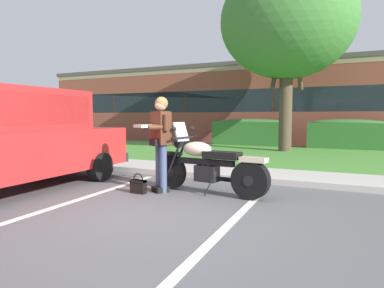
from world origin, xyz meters
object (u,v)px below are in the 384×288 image
brick_building (290,104)px  rider_person (160,136)px  motorcycle (212,166)px  hedge_left (250,132)px  parked_suv_adjacent (6,139)px  hedge_center_left (347,134)px  shade_tree (287,22)px  handbag (138,185)px

brick_building → rider_person: bearing=-87.8°
motorcycle → hedge_left: bearing=103.0°
parked_suv_adjacent → hedge_center_left: bearing=65.4°
rider_person → shade_tree: shade_tree is taller
rider_person → hedge_center_left: 10.47m
parked_suv_adjacent → shade_tree: size_ratio=0.72×
shade_tree → hedge_left: shade_tree is taller
rider_person → parked_suv_adjacent: bearing=-155.3°
shade_tree → hedge_center_left: (2.03, 2.14, -4.13)m
handbag → hedge_center_left: hedge_center_left is taller
handbag → hedge_center_left: (2.94, 10.39, 0.51)m
parked_suv_adjacent → brick_building: 16.49m
rider_person → handbag: rider_person is taller
motorcycle → shade_tree: size_ratio=0.33×
handbag → motorcycle: bearing=22.9°
motorcycle → hedge_left: (-2.28, 9.88, 0.16)m
shade_tree → hedge_left: size_ratio=2.03×
shade_tree → hedge_center_left: 5.08m
rider_person → hedge_left: rider_person is taller
parked_suv_adjacent → rider_person: bearing=24.7°
parked_suv_adjacent → hedge_left: bearing=84.2°
parked_suv_adjacent → handbag: bearing=21.9°
rider_person → motorcycle: bearing=15.0°
motorcycle → handbag: 1.34m
hedge_left → hedge_center_left: bearing=-0.0°
handbag → parked_suv_adjacent: bearing=-158.1°
hedge_left → brick_building: 5.30m
shade_tree → rider_person: bearing=-94.4°
handbag → hedge_left: (-1.08, 10.39, 0.51)m
hedge_center_left → brick_building: (-3.22, 5.05, 1.37)m
motorcycle → parked_suv_adjacent: size_ratio=0.46×
parked_suv_adjacent → hedge_left: parked_suv_adjacent is taller
brick_building → shade_tree: bearing=-80.6°
rider_person → brick_building: size_ratio=0.06×
rider_person → hedge_left: 10.22m
rider_person → brick_building: brick_building is taller
hedge_left → hedge_center_left: (4.02, -0.00, 0.00)m
motorcycle → parked_suv_adjacent: 3.74m
parked_suv_adjacent → shade_tree: 10.40m
motorcycle → parked_suv_adjacent: parked_suv_adjacent is taller
motorcycle → shade_tree: bearing=92.1°
hedge_left → rider_person: bearing=-82.3°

